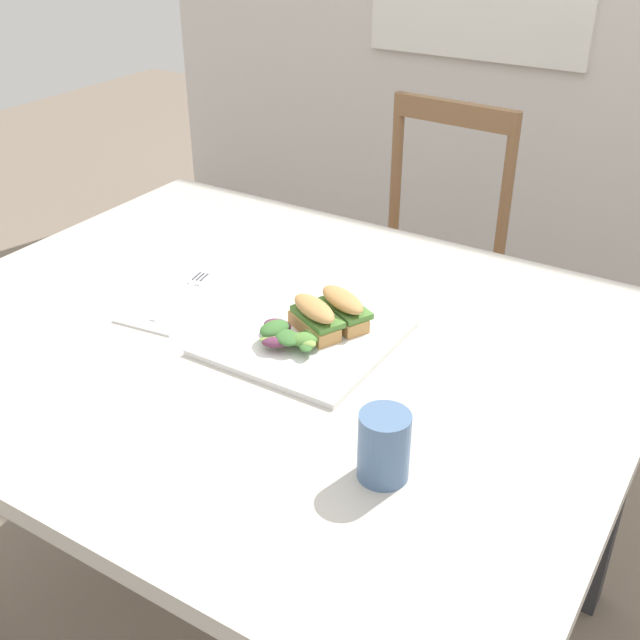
{
  "coord_description": "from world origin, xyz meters",
  "views": [
    {
      "loc": [
        0.59,
        -0.8,
        1.4
      ],
      "look_at": [
        0.0,
        0.14,
        0.76
      ],
      "focal_mm": 43.62,
      "sensor_mm": 36.0,
      "label": 1
    }
  ],
  "objects_px": {
    "plate_lunch": "(307,339)",
    "sandwich_half_back": "(343,308)",
    "fork_on_napkin": "(185,292)",
    "chair_wooden_far": "(420,264)",
    "sandwich_half_front": "(315,317)",
    "cup_extra_side": "(384,446)",
    "dining_table": "(266,390)"
  },
  "relations": [
    {
      "from": "plate_lunch",
      "to": "sandwich_half_front",
      "type": "height_order",
      "value": "sandwich_half_front"
    },
    {
      "from": "sandwich_half_back",
      "to": "cup_extra_side",
      "type": "xyz_separation_m",
      "value": [
        0.23,
        -0.29,
        0.01
      ]
    },
    {
      "from": "sandwich_half_front",
      "to": "fork_on_napkin",
      "type": "xyz_separation_m",
      "value": [
        -0.28,
        0.0,
        -0.03
      ]
    },
    {
      "from": "dining_table",
      "to": "cup_extra_side",
      "type": "relative_size",
      "value": 12.87
    },
    {
      "from": "sandwich_half_back",
      "to": "fork_on_napkin",
      "type": "bearing_deg",
      "value": -171.08
    },
    {
      "from": "sandwich_half_front",
      "to": "cup_extra_side",
      "type": "height_order",
      "value": "cup_extra_side"
    },
    {
      "from": "dining_table",
      "to": "cup_extra_side",
      "type": "height_order",
      "value": "cup_extra_side"
    },
    {
      "from": "sandwich_half_back",
      "to": "cup_extra_side",
      "type": "distance_m",
      "value": 0.36
    },
    {
      "from": "dining_table",
      "to": "sandwich_half_back",
      "type": "bearing_deg",
      "value": 36.07
    },
    {
      "from": "plate_lunch",
      "to": "sandwich_half_back",
      "type": "bearing_deg",
      "value": 67.19
    },
    {
      "from": "plate_lunch",
      "to": "cup_extra_side",
      "type": "bearing_deg",
      "value": -40.89
    },
    {
      "from": "dining_table",
      "to": "plate_lunch",
      "type": "height_order",
      "value": "plate_lunch"
    },
    {
      "from": "dining_table",
      "to": "chair_wooden_far",
      "type": "distance_m",
      "value": 0.94
    },
    {
      "from": "sandwich_half_back",
      "to": "chair_wooden_far",
      "type": "bearing_deg",
      "value": 105.71
    },
    {
      "from": "plate_lunch",
      "to": "fork_on_napkin",
      "type": "bearing_deg",
      "value": 176.0
    },
    {
      "from": "plate_lunch",
      "to": "fork_on_napkin",
      "type": "height_order",
      "value": "plate_lunch"
    },
    {
      "from": "fork_on_napkin",
      "to": "sandwich_half_front",
      "type": "bearing_deg",
      "value": -0.24
    },
    {
      "from": "dining_table",
      "to": "sandwich_half_back",
      "type": "xyz_separation_m",
      "value": [
        0.11,
        0.08,
        0.16
      ]
    },
    {
      "from": "dining_table",
      "to": "chair_wooden_far",
      "type": "height_order",
      "value": "chair_wooden_far"
    },
    {
      "from": "sandwich_half_front",
      "to": "cup_extra_side",
      "type": "relative_size",
      "value": 1.2
    },
    {
      "from": "plate_lunch",
      "to": "sandwich_half_front",
      "type": "relative_size",
      "value": 2.46
    },
    {
      "from": "chair_wooden_far",
      "to": "plate_lunch",
      "type": "xyz_separation_m",
      "value": [
        0.21,
        -0.91,
        0.3
      ]
    },
    {
      "from": "plate_lunch",
      "to": "fork_on_napkin",
      "type": "distance_m",
      "value": 0.27
    },
    {
      "from": "dining_table",
      "to": "plate_lunch",
      "type": "distance_m",
      "value": 0.15
    },
    {
      "from": "chair_wooden_far",
      "to": "fork_on_napkin",
      "type": "distance_m",
      "value": 0.94
    },
    {
      "from": "dining_table",
      "to": "sandwich_half_back",
      "type": "distance_m",
      "value": 0.21
    },
    {
      "from": "fork_on_napkin",
      "to": "cup_extra_side",
      "type": "xyz_separation_m",
      "value": [
        0.53,
        -0.24,
        0.04
      ]
    },
    {
      "from": "dining_table",
      "to": "chair_wooden_far",
      "type": "relative_size",
      "value": 1.38
    },
    {
      "from": "sandwich_half_back",
      "to": "plate_lunch",
      "type": "bearing_deg",
      "value": -112.81
    },
    {
      "from": "chair_wooden_far",
      "to": "cup_extra_side",
      "type": "height_order",
      "value": "chair_wooden_far"
    },
    {
      "from": "plate_lunch",
      "to": "cup_extra_side",
      "type": "height_order",
      "value": "cup_extra_side"
    },
    {
      "from": "sandwich_half_front",
      "to": "fork_on_napkin",
      "type": "height_order",
      "value": "sandwich_half_front"
    }
  ]
}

